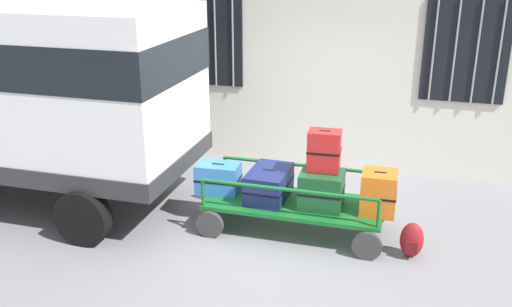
{
  "coord_description": "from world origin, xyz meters",
  "views": [
    {
      "loc": [
        1.57,
        -6.33,
        3.46
      ],
      "look_at": [
        -0.29,
        0.09,
        1.0
      ],
      "focal_mm": 39.97,
      "sensor_mm": 36.0,
      "label": 1
    }
  ],
  "objects_px": {
    "luggage_cart": "(294,207)",
    "suitcase_center_bottom": "(322,189)",
    "van": "(11,82)",
    "suitcase_center_middle": "(324,151)",
    "suitcase_midleft_bottom": "(269,184)",
    "backpack": "(412,240)",
    "suitcase_left_bottom": "(218,178)",
    "suitcase_midright_bottom": "(379,193)"
  },
  "relations": [
    {
      "from": "suitcase_center_middle",
      "to": "suitcase_left_bottom",
      "type": "bearing_deg",
      "value": -179.81
    },
    {
      "from": "van",
      "to": "luggage_cart",
      "type": "distance_m",
      "value": 4.21
    },
    {
      "from": "suitcase_center_bottom",
      "to": "backpack",
      "type": "relative_size",
      "value": 1.22
    },
    {
      "from": "luggage_cart",
      "to": "backpack",
      "type": "bearing_deg",
      "value": -10.53
    },
    {
      "from": "van",
      "to": "suitcase_center_middle",
      "type": "distance_m",
      "value": 4.36
    },
    {
      "from": "van",
      "to": "suitcase_midleft_bottom",
      "type": "relative_size",
      "value": 6.58
    },
    {
      "from": "suitcase_center_middle",
      "to": "suitcase_midright_bottom",
      "type": "bearing_deg",
      "value": -3.79
    },
    {
      "from": "van",
      "to": "suitcase_midright_bottom",
      "type": "distance_m",
      "value": 5.12
    },
    {
      "from": "suitcase_left_bottom",
      "to": "suitcase_center_bottom",
      "type": "distance_m",
      "value": 1.38
    },
    {
      "from": "luggage_cart",
      "to": "suitcase_midright_bottom",
      "type": "distance_m",
      "value": 1.08
    },
    {
      "from": "suitcase_left_bottom",
      "to": "luggage_cart",
      "type": "bearing_deg",
      "value": -1.8
    },
    {
      "from": "van",
      "to": "suitcase_midleft_bottom",
      "type": "xyz_separation_m",
      "value": [
        3.64,
        0.06,
        -1.1
      ]
    },
    {
      "from": "suitcase_center_bottom",
      "to": "luggage_cart",
      "type": "bearing_deg",
      "value": 174.21
    },
    {
      "from": "van",
      "to": "backpack",
      "type": "xyz_separation_m",
      "value": [
        5.44,
        -0.24,
        -1.47
      ]
    },
    {
      "from": "luggage_cart",
      "to": "backpack",
      "type": "xyz_separation_m",
      "value": [
        1.46,
        -0.27,
        -0.11
      ]
    },
    {
      "from": "suitcase_center_bottom",
      "to": "suitcase_midright_bottom",
      "type": "xyz_separation_m",
      "value": [
        0.69,
        0.03,
        0.03
      ]
    },
    {
      "from": "luggage_cart",
      "to": "suitcase_center_bottom",
      "type": "xyz_separation_m",
      "value": [
        0.34,
        -0.03,
        0.3
      ]
    },
    {
      "from": "suitcase_midleft_bottom",
      "to": "suitcase_midright_bottom",
      "type": "height_order",
      "value": "suitcase_midright_bottom"
    },
    {
      "from": "van",
      "to": "suitcase_center_bottom",
      "type": "bearing_deg",
      "value": -0.1
    },
    {
      "from": "suitcase_left_bottom",
      "to": "suitcase_midright_bottom",
      "type": "height_order",
      "value": "suitcase_midright_bottom"
    },
    {
      "from": "luggage_cart",
      "to": "suitcase_midright_bottom",
      "type": "xyz_separation_m",
      "value": [
        1.03,
        -0.01,
        0.33
      ]
    },
    {
      "from": "van",
      "to": "suitcase_center_middle",
      "type": "relative_size",
      "value": 9.86
    },
    {
      "from": "luggage_cart",
      "to": "suitcase_center_bottom",
      "type": "height_order",
      "value": "suitcase_center_bottom"
    },
    {
      "from": "van",
      "to": "luggage_cart",
      "type": "xyz_separation_m",
      "value": [
        3.98,
        0.03,
        -1.36
      ]
    },
    {
      "from": "suitcase_center_middle",
      "to": "suitcase_midright_bottom",
      "type": "relative_size",
      "value": 0.96
    },
    {
      "from": "luggage_cart",
      "to": "backpack",
      "type": "distance_m",
      "value": 1.49
    },
    {
      "from": "suitcase_center_middle",
      "to": "suitcase_midright_bottom",
      "type": "distance_m",
      "value": 0.82
    },
    {
      "from": "van",
      "to": "suitcase_left_bottom",
      "type": "xyz_separation_m",
      "value": [
        2.95,
        0.06,
        -1.1
      ]
    },
    {
      "from": "van",
      "to": "suitcase_midright_bottom",
      "type": "height_order",
      "value": "van"
    },
    {
      "from": "suitcase_left_bottom",
      "to": "backpack",
      "type": "height_order",
      "value": "suitcase_left_bottom"
    },
    {
      "from": "luggage_cart",
      "to": "suitcase_midleft_bottom",
      "type": "bearing_deg",
      "value": 175.11
    },
    {
      "from": "suitcase_center_bottom",
      "to": "suitcase_center_middle",
      "type": "relative_size",
      "value": 1.06
    },
    {
      "from": "suitcase_center_middle",
      "to": "suitcase_midleft_bottom",
      "type": "bearing_deg",
      "value": -179.36
    },
    {
      "from": "suitcase_midright_bottom",
      "to": "backpack",
      "type": "xyz_separation_m",
      "value": [
        0.43,
        -0.26,
        -0.44
      ]
    },
    {
      "from": "suitcase_midleft_bottom",
      "to": "suitcase_midright_bottom",
      "type": "relative_size",
      "value": 1.45
    },
    {
      "from": "suitcase_center_bottom",
      "to": "van",
      "type": "bearing_deg",
      "value": 179.9
    },
    {
      "from": "suitcase_left_bottom",
      "to": "backpack",
      "type": "relative_size",
      "value": 1.31
    },
    {
      "from": "luggage_cart",
      "to": "suitcase_midright_bottom",
      "type": "height_order",
      "value": "suitcase_midright_bottom"
    },
    {
      "from": "van",
      "to": "suitcase_center_middle",
      "type": "bearing_deg",
      "value": 0.85
    },
    {
      "from": "luggage_cart",
      "to": "suitcase_center_bottom",
      "type": "bearing_deg",
      "value": -5.79
    },
    {
      "from": "suitcase_midleft_bottom",
      "to": "suitcase_center_middle",
      "type": "height_order",
      "value": "suitcase_center_middle"
    },
    {
      "from": "van",
      "to": "suitcase_midleft_bottom",
      "type": "bearing_deg",
      "value": 0.89
    }
  ]
}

